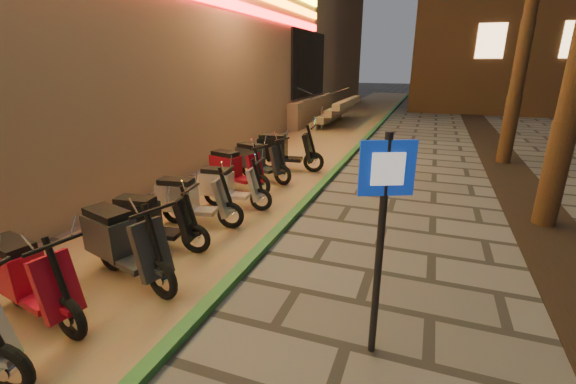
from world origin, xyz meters
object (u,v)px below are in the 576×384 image
at_px(scooter_11, 234,169).
at_px(scooter_12, 258,160).
at_px(scooter_7, 121,242).
at_px(scooter_13, 282,150).
at_px(scooter_9, 190,200).
at_px(scooter_6, 27,277).
at_px(scooter_10, 227,186).
at_px(scooter_8, 151,221).
at_px(pedestrian_sign, 383,219).

relative_size(scooter_11, scooter_12, 1.00).
bearing_deg(scooter_11, scooter_7, -70.15).
xyz_separation_m(scooter_7, scooter_13, (0.01, 6.08, 0.02)).
xyz_separation_m(scooter_9, scooter_13, (0.20, 4.17, 0.07)).
relative_size(scooter_9, scooter_13, 0.88).
bearing_deg(scooter_6, scooter_10, 95.11).
distance_m(scooter_7, scooter_13, 6.08).
bearing_deg(scooter_8, pedestrian_sign, -25.00).
height_order(scooter_6, scooter_7, scooter_7).
relative_size(scooter_6, scooter_10, 1.11).
bearing_deg(scooter_12, scooter_6, -74.82).
height_order(scooter_7, scooter_8, scooter_7).
xyz_separation_m(scooter_10, scooter_13, (0.01, 3.12, 0.10)).
relative_size(scooter_8, scooter_11, 0.95).
distance_m(pedestrian_sign, scooter_11, 5.87).
bearing_deg(scooter_12, pedestrian_sign, -38.38).
xyz_separation_m(scooter_6, scooter_8, (0.18, 1.94, -0.03)).
bearing_deg(scooter_12, scooter_13, 92.44).
bearing_deg(scooter_13, scooter_12, -111.44).
xyz_separation_m(pedestrian_sign, scooter_7, (-3.45, 0.26, -0.94)).
height_order(scooter_8, scooter_11, scooter_11).
distance_m(scooter_10, scooter_13, 3.12).
relative_size(scooter_10, scooter_13, 0.82).
xyz_separation_m(pedestrian_sign, scooter_13, (-3.44, 6.35, -0.92)).
bearing_deg(scooter_9, scooter_13, 78.73).
bearing_deg(scooter_9, scooter_10, 71.10).
xyz_separation_m(scooter_7, scooter_8, (-0.23, 0.88, -0.06)).
distance_m(scooter_6, scooter_9, 2.98).
relative_size(scooter_6, scooter_11, 1.01).
bearing_deg(scooter_13, scooter_8, -99.90).
distance_m(scooter_6, scooter_13, 7.15).
distance_m(scooter_9, scooter_12, 3.11).
bearing_deg(scooter_6, scooter_13, 97.55).
xyz_separation_m(scooter_7, scooter_12, (-0.26, 5.03, -0.03)).
xyz_separation_m(scooter_11, scooter_12, (0.16, 0.98, 0.00)).
bearing_deg(scooter_12, scooter_7, -70.48).
relative_size(scooter_10, scooter_11, 0.92).
xyz_separation_m(scooter_6, scooter_11, (-0.02, 5.10, -0.01)).
bearing_deg(scooter_8, scooter_10, 76.06).
relative_size(scooter_6, scooter_9, 1.04).
distance_m(scooter_9, scooter_10, 1.07).
distance_m(scooter_8, scooter_9, 1.03).
bearing_deg(pedestrian_sign, scooter_7, 151.66).
height_order(scooter_6, scooter_11, scooter_6).
xyz_separation_m(pedestrian_sign, scooter_10, (-3.45, 3.23, -1.02)).
relative_size(pedestrian_sign, scooter_6, 1.36).
xyz_separation_m(pedestrian_sign, scooter_9, (-3.65, 2.18, -0.99)).
distance_m(pedestrian_sign, scooter_6, 4.06).
distance_m(scooter_9, scooter_13, 4.17).
bearing_deg(scooter_7, scooter_11, 111.76).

